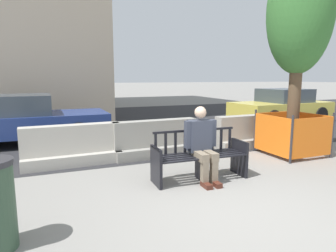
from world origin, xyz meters
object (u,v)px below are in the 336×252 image
(street_bench, at_px, (199,158))
(seated_person, at_px, (202,142))
(street_tree, at_px, (300,15))
(jersey_barrier_left, at_px, (72,148))
(jersey_barrier_right, at_px, (250,134))
(construction_fence, at_px, (292,133))
(car_taxi_near, at_px, (281,106))
(jersey_barrier_centre, at_px, (155,141))
(car_sedan_mid, at_px, (19,120))

(street_bench, distance_m, seated_person, 0.30)
(street_tree, bearing_deg, jersey_barrier_left, 167.05)
(seated_person, relative_size, jersey_barrier_right, 0.65)
(construction_fence, height_order, car_taxi_near, car_taxi_near)
(jersey_barrier_centre, bearing_deg, seated_person, -84.60)
(jersey_barrier_left, height_order, jersey_barrier_right, same)
(seated_person, distance_m, jersey_barrier_left, 2.83)
(street_tree, bearing_deg, construction_fence, 0.00)
(jersey_barrier_left, bearing_deg, construction_fence, -12.95)
(street_bench, distance_m, jersey_barrier_right, 3.04)
(street_bench, relative_size, jersey_barrier_left, 0.84)
(jersey_barrier_right, bearing_deg, car_taxi_near, 38.53)
(street_bench, relative_size, jersey_barrier_centre, 0.84)
(car_taxi_near, bearing_deg, jersey_barrier_left, -159.81)
(construction_fence, bearing_deg, jersey_barrier_centre, 159.83)
(construction_fence, bearing_deg, street_tree, 180.00)
(jersey_barrier_centre, distance_m, jersey_barrier_right, 2.63)
(jersey_barrier_right, relative_size, car_sedan_mid, 0.44)
(seated_person, bearing_deg, street_bench, 105.65)
(street_bench, distance_m, jersey_barrier_centre, 1.86)
(seated_person, bearing_deg, jersey_barrier_centre, 95.40)
(jersey_barrier_right, xyz_separation_m, construction_fence, (0.41, -1.05, 0.18))
(seated_person, xyz_separation_m, car_sedan_mid, (-3.21, 4.50, -0.03))
(seated_person, relative_size, jersey_barrier_left, 0.65)
(jersey_barrier_left, bearing_deg, car_sedan_mid, 114.35)
(seated_person, relative_size, jersey_barrier_centre, 0.65)
(seated_person, distance_m, construction_fence, 2.97)
(jersey_barrier_centre, xyz_separation_m, car_taxi_near, (6.65, 3.14, 0.32))
(jersey_barrier_right, bearing_deg, street_bench, -143.99)
(construction_fence, bearing_deg, jersey_barrier_left, 167.05)
(street_bench, bearing_deg, jersey_barrier_centre, 95.07)
(jersey_barrier_left, bearing_deg, street_bench, -42.66)
(construction_fence, bearing_deg, car_sedan_mid, 148.55)
(jersey_barrier_left, xyz_separation_m, street_tree, (4.89, -1.12, 2.85))
(jersey_barrier_left, height_order, street_tree, street_tree)
(street_tree, bearing_deg, car_sedan_mid, 148.55)
(construction_fence, relative_size, car_sedan_mid, 0.27)
(street_bench, xyz_separation_m, jersey_barrier_right, (2.46, 1.79, -0.06))
(jersey_barrier_left, distance_m, jersey_barrier_right, 4.49)
(seated_person, height_order, construction_fence, seated_person)
(jersey_barrier_left, bearing_deg, seated_person, -43.30)
(jersey_barrier_centre, distance_m, street_tree, 4.31)
(car_taxi_near, bearing_deg, construction_fence, -130.40)
(street_tree, bearing_deg, jersey_barrier_centre, 159.83)
(street_tree, bearing_deg, jersey_barrier_right, 111.27)
(car_taxi_near, bearing_deg, seated_person, -142.02)
(jersey_barrier_right, distance_m, construction_fence, 1.14)
(seated_person, height_order, car_sedan_mid, car_sedan_mid)
(car_sedan_mid, bearing_deg, jersey_barrier_right, -25.19)
(jersey_barrier_left, bearing_deg, street_tree, -12.95)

